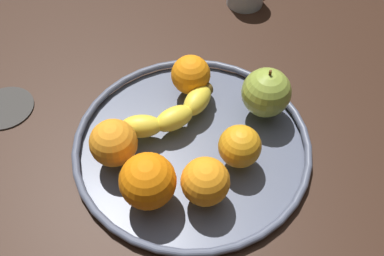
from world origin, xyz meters
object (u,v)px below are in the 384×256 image
at_px(orange_front_right, 148,181).
at_px(ambient_coaster, 5,107).
at_px(orange_back_left, 191,75).
at_px(fruit_bowl, 192,143).
at_px(orange_front_left, 114,143).
at_px(apple, 266,93).
at_px(orange_back_right, 240,146).
at_px(orange_center, 205,181).
at_px(banana, 173,113).

height_order(orange_front_right, ambient_coaster, orange_front_right).
distance_m(orange_back_left, ambient_coaster, 0.33).
bearing_deg(fruit_bowl, orange_front_left, 142.67).
height_order(apple, ambient_coaster, apple).
relative_size(apple, ambient_coaster, 0.90).
height_order(fruit_bowl, orange_back_left, orange_back_left).
bearing_deg(orange_front_left, apple, -30.62).
distance_m(fruit_bowl, orange_back_left, 0.12).
bearing_deg(orange_back_right, orange_front_left, 125.90).
distance_m(fruit_bowl, ambient_coaster, 0.34).
distance_m(apple, orange_back_right, 0.11).
bearing_deg(orange_center, orange_back_right, -3.22).
xyz_separation_m(fruit_bowl, apple, (0.12, -0.06, 0.05)).
relative_size(orange_back_right, orange_front_right, 0.81).
height_order(banana, orange_front_right, orange_front_right).
bearing_deg(orange_front_right, fruit_bowl, 5.84).
relative_size(banana, orange_back_left, 2.60).
xyz_separation_m(orange_back_right, orange_center, (-0.08, 0.00, 0.00)).
bearing_deg(fruit_bowl, orange_back_left, 38.07).
bearing_deg(apple, orange_front_left, 149.38).
bearing_deg(fruit_bowl, ambient_coaster, 112.99).
relative_size(banana, orange_front_right, 2.19).
distance_m(orange_back_left, orange_front_left, 0.18).
relative_size(fruit_bowl, apple, 4.29).
relative_size(orange_back_left, orange_center, 0.97).
bearing_deg(apple, orange_back_right, -169.00).
relative_size(fruit_bowl, orange_back_right, 5.89).
bearing_deg(orange_center, apple, 5.04).
bearing_deg(orange_center, fruit_bowl, 47.65).
xyz_separation_m(fruit_bowl, orange_back_left, (0.09, 0.07, 0.04)).
distance_m(fruit_bowl, banana, 0.06).
height_order(orange_back_right, orange_front_left, orange_front_left).
distance_m(fruit_bowl, orange_center, 0.11).
bearing_deg(banana, orange_back_left, 36.83).
bearing_deg(banana, apple, -22.12).
bearing_deg(orange_center, banana, 56.75).
bearing_deg(orange_back_left, orange_center, -137.42).
bearing_deg(apple, orange_front_right, 169.42).
relative_size(fruit_bowl, orange_front_right, 4.77).
height_order(banana, orange_back_right, orange_back_right).
height_order(banana, apple, apple).
relative_size(apple, orange_back_left, 1.32).
xyz_separation_m(orange_front_right, orange_front_left, (0.02, 0.08, -0.00)).
xyz_separation_m(apple, orange_back_left, (-0.04, 0.13, -0.01)).
xyz_separation_m(fruit_bowl, orange_center, (-0.07, -0.07, 0.04)).
bearing_deg(ambient_coaster, orange_center, -80.49).
height_order(orange_back_right, orange_center, orange_center).
xyz_separation_m(orange_back_right, ambient_coaster, (-0.14, 0.39, -0.05)).
bearing_deg(orange_front_left, orange_front_right, -103.76).
relative_size(apple, orange_center, 1.28).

